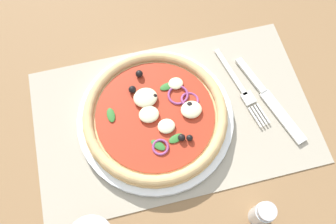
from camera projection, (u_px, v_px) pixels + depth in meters
ground_plane at (173, 119)px, 67.80cm from camera, size 190.00×140.00×2.40cm
placemat at (173, 116)px, 66.52cm from camera, size 50.61×30.54×0.40cm
plate at (156, 119)px, 65.39cm from camera, size 28.25×28.25×1.25cm
pizza at (156, 115)px, 63.84cm from camera, size 25.90×25.90×2.67cm
fork at (243, 90)px, 68.16cm from camera, size 5.45×17.89×0.44cm
knife at (270, 100)px, 67.35cm from camera, size 7.44×19.60×0.62cm
pepper_shaker at (262, 214)px, 56.58cm from camera, size 3.20×3.20×6.70cm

